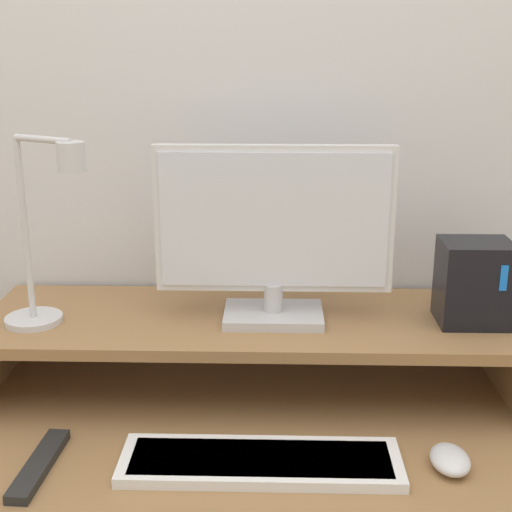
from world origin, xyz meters
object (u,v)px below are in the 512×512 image
object	(u,v)px
mouse	(450,460)
monitor	(274,232)
keyboard	(261,462)
desk_lamp	(46,241)
router_dock	(474,282)
remote_control	(39,465)

from	to	relation	value
mouse	monitor	bearing A→B (deg)	137.18
monitor	keyboard	world-z (taller)	monitor
monitor	mouse	distance (m)	0.50
desk_lamp	keyboard	world-z (taller)	desk_lamp
desk_lamp	router_dock	world-z (taller)	desk_lamp
desk_lamp	remote_control	distance (m)	0.39
desk_lamp	keyboard	bearing A→B (deg)	-29.31
keyboard	remote_control	distance (m)	0.36
keyboard	mouse	world-z (taller)	mouse
keyboard	router_dock	bearing A→B (deg)	34.17
desk_lamp	mouse	distance (m)	0.79
desk_lamp	keyboard	distance (m)	0.54
monitor	desk_lamp	world-z (taller)	desk_lamp
remote_control	mouse	bearing A→B (deg)	1.80
monitor	remote_control	world-z (taller)	monitor
monitor	mouse	xyz separation A→B (m)	(0.29, -0.26, -0.31)
keyboard	monitor	bearing A→B (deg)	86.12
keyboard	mouse	distance (m)	0.30
router_dock	keyboard	distance (m)	0.52
monitor	remote_control	size ratio (longest dim) A/B	2.27
router_dock	remote_control	size ratio (longest dim) A/B	0.81
desk_lamp	router_dock	size ratio (longest dim) A/B	2.25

